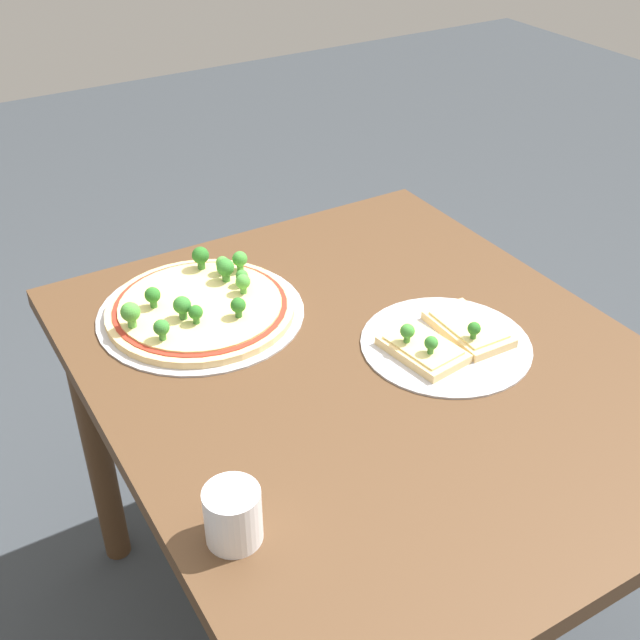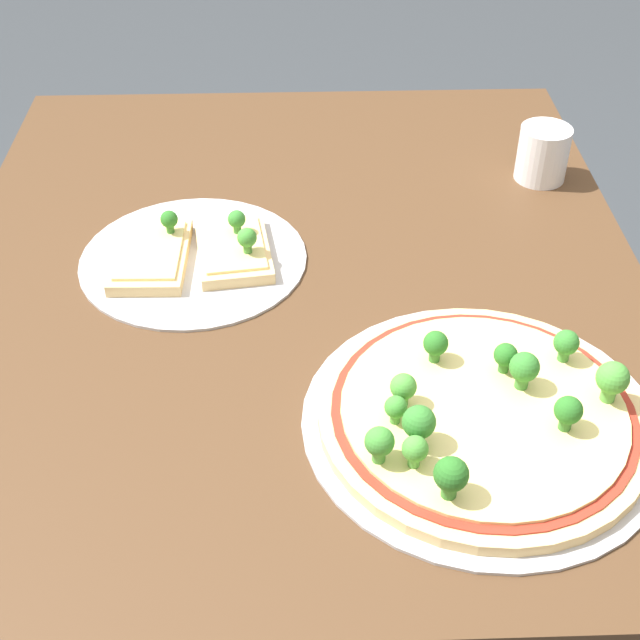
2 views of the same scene
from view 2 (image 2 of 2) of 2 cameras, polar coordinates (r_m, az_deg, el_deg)
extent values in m
plane|color=#33383D|center=(1.72, -1.16, -17.18)|extent=(8.00, 8.00, 0.00)
cube|color=#4C331E|center=(1.19, -1.61, 2.54)|extent=(1.08, 0.91, 0.04)
cylinder|color=#4C331E|center=(1.84, -14.05, 1.91)|extent=(0.06, 0.06, 0.71)
cylinder|color=#4C331E|center=(1.84, 10.92, 2.43)|extent=(0.06, 0.06, 0.71)
cylinder|color=#B7B7BC|center=(0.98, 10.17, -6.43)|extent=(0.39, 0.39, 0.00)
cylinder|color=#E5C17F|center=(0.97, 10.23, -6.06)|extent=(0.35, 0.35, 0.01)
cylinder|color=#A82D1E|center=(0.97, 10.28, -5.73)|extent=(0.32, 0.32, 0.00)
cylinder|color=#EFD684|center=(0.96, 10.30, -5.60)|extent=(0.30, 0.30, 0.00)
sphere|color=#286B23|center=(0.99, 7.31, -1.49)|extent=(0.03, 0.03, 0.03)
cylinder|color=#37742D|center=(1.01, 7.22, -2.28)|extent=(0.01, 0.01, 0.01)
sphere|color=#479338|center=(0.94, 5.24, -4.26)|extent=(0.03, 0.03, 0.03)
cylinder|color=#51973E|center=(0.95, 5.17, -5.07)|extent=(0.01, 0.01, 0.01)
sphere|color=#337A2D|center=(0.89, 6.22, -6.51)|extent=(0.03, 0.03, 0.03)
cylinder|color=#3F8136|center=(0.91, 6.13, -7.50)|extent=(0.02, 0.02, 0.02)
sphere|color=#3D8933|center=(0.88, 3.70, -7.77)|extent=(0.03, 0.03, 0.03)
cylinder|color=#488E3A|center=(0.89, 3.65, -8.62)|extent=(0.01, 0.01, 0.01)
sphere|color=#337A2D|center=(0.97, 12.84, -2.94)|extent=(0.03, 0.03, 0.03)
cylinder|color=#3F8136|center=(0.99, 12.67, -3.86)|extent=(0.01, 0.01, 0.01)
sphere|color=#3D8933|center=(0.92, 4.75, -5.57)|extent=(0.02, 0.02, 0.02)
cylinder|color=#488E3A|center=(0.93, 4.70, -6.25)|extent=(0.01, 0.01, 0.01)
sphere|color=#286B23|center=(0.85, 8.26, -9.74)|extent=(0.03, 0.03, 0.03)
cylinder|color=#37742D|center=(0.87, 8.13, -10.70)|extent=(0.02, 0.02, 0.02)
sphere|color=#286B23|center=(0.99, 11.69, -2.20)|extent=(0.03, 0.03, 0.03)
cylinder|color=#37742D|center=(1.00, 11.56, -2.93)|extent=(0.01, 0.01, 0.01)
sphere|color=#479338|center=(0.98, 18.12, -3.54)|extent=(0.04, 0.04, 0.04)
cylinder|color=#51973E|center=(1.00, 17.86, -4.51)|extent=(0.02, 0.02, 0.02)
sphere|color=#479338|center=(0.88, 5.98, -8.20)|extent=(0.03, 0.03, 0.03)
cylinder|color=#51973E|center=(0.89, 5.90, -8.95)|extent=(0.01, 0.01, 0.01)
sphere|color=#286B23|center=(0.94, 15.50, -5.58)|extent=(0.03, 0.03, 0.03)
cylinder|color=#37742D|center=(0.95, 15.30, -6.40)|extent=(0.01, 0.01, 0.01)
sphere|color=#337A2D|center=(1.02, 15.39, -1.39)|extent=(0.03, 0.03, 0.03)
cylinder|color=#3F8136|center=(1.03, 15.22, -2.18)|extent=(0.01, 0.01, 0.01)
cylinder|color=#B7B7BC|center=(1.21, -8.20, 3.88)|extent=(0.30, 0.30, 0.00)
cube|color=#E5C17F|center=(1.20, -10.85, 4.04)|extent=(0.16, 0.10, 0.02)
cube|color=#EFD684|center=(1.20, -10.90, 4.43)|extent=(0.13, 0.08, 0.00)
sphere|color=#286B23|center=(1.21, -9.73, 6.38)|extent=(0.02, 0.02, 0.02)
cylinder|color=#37742D|center=(1.22, -9.65, 5.78)|extent=(0.01, 0.01, 0.01)
cube|color=#E5C17F|center=(1.20, -5.65, 4.42)|extent=(0.16, 0.11, 0.02)
cube|color=#EFD684|center=(1.19, -5.68, 4.82)|extent=(0.13, 0.09, 0.00)
sphere|color=#337A2D|center=(1.20, -5.45, 6.45)|extent=(0.02, 0.02, 0.02)
cylinder|color=#3F8136|center=(1.21, -5.41, 5.83)|extent=(0.01, 0.01, 0.01)
sphere|color=#3D8933|center=(1.16, -4.80, 5.28)|extent=(0.03, 0.03, 0.03)
cylinder|color=#488E3A|center=(1.17, -4.75, 4.60)|extent=(0.01, 0.01, 0.01)
cylinder|color=white|center=(1.40, 13.99, 10.29)|extent=(0.08, 0.08, 0.08)
camera|label=1|loc=(1.97, 23.06, 41.19)|focal=45.00mm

